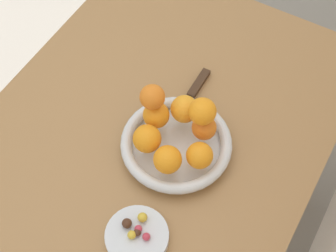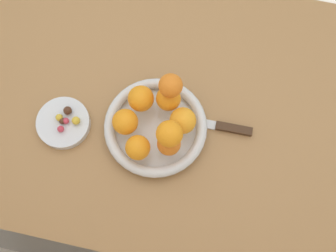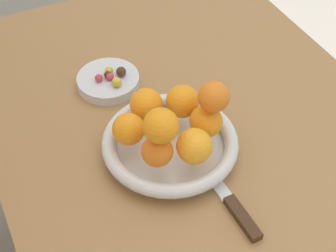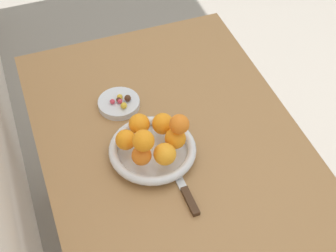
{
  "view_description": "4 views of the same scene",
  "coord_description": "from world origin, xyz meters",
  "px_view_note": "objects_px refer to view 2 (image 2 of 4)",
  "views": [
    {
      "loc": [
        0.5,
        0.35,
        1.75
      ],
      "look_at": [
        -0.01,
        0.06,
        0.85
      ],
      "focal_mm": 55.0,
      "sensor_mm": 36.0,
      "label": 1
    },
    {
      "loc": [
        -0.12,
        0.35,
        1.74
      ],
      "look_at": [
        -0.06,
        0.09,
        0.85
      ],
      "focal_mm": 45.0,
      "sensor_mm": 36.0,
      "label": 2
    },
    {
      "loc": [
        -0.59,
        0.35,
        1.46
      ],
      "look_at": [
        -0.03,
        0.08,
        0.82
      ],
      "focal_mm": 55.0,
      "sensor_mm": 36.0,
      "label": 3
    },
    {
      "loc": [
        -0.92,
        0.35,
        1.89
      ],
      "look_at": [
        -0.05,
        0.03,
        0.88
      ],
      "focal_mm": 55.0,
      "sensor_mm": 36.0,
      "label": 4
    }
  ],
  "objects_px": {
    "dining_table": "(154,112)",
    "candy_ball_2": "(62,121)",
    "candy_ball_5": "(66,121)",
    "orange_0": "(169,144)",
    "candy_ball_6": "(68,111)",
    "knife": "(209,124)",
    "candy_ball_1": "(76,121)",
    "candy_ball_3": "(62,121)",
    "fruit_bowl": "(156,127)",
    "orange_1": "(183,121)",
    "orange_7": "(170,86)",
    "candy_ball_4": "(59,118)",
    "orange_5": "(139,148)",
    "candy_ball_0": "(61,129)",
    "orange_4": "(125,122)",
    "orange_2": "(168,98)",
    "orange_3": "(141,99)",
    "candy_dish": "(64,123)"
  },
  "relations": [
    {
      "from": "candy_ball_1",
      "to": "candy_ball_3",
      "type": "height_order",
      "value": "candy_ball_1"
    },
    {
      "from": "dining_table",
      "to": "knife",
      "type": "xyz_separation_m",
      "value": [
        -0.15,
        0.03,
        0.09
      ]
    },
    {
      "from": "orange_4",
      "to": "knife",
      "type": "distance_m",
      "value": 0.21
    },
    {
      "from": "fruit_bowl",
      "to": "orange_4",
      "type": "relative_size",
      "value": 4.1
    },
    {
      "from": "orange_5",
      "to": "candy_ball_1",
      "type": "relative_size",
      "value": 2.87
    },
    {
      "from": "orange_1",
      "to": "candy_ball_4",
      "type": "height_order",
      "value": "orange_1"
    },
    {
      "from": "candy_ball_2",
      "to": "orange_2",
      "type": "bearing_deg",
      "value": -158.13
    },
    {
      "from": "orange_5",
      "to": "orange_7",
      "type": "bearing_deg",
      "value": -106.72
    },
    {
      "from": "orange_2",
      "to": "orange_7",
      "type": "bearing_deg",
      "value": -110.05
    },
    {
      "from": "candy_ball_4",
      "to": "knife",
      "type": "height_order",
      "value": "candy_ball_4"
    },
    {
      "from": "candy_ball_4",
      "to": "candy_ball_5",
      "type": "relative_size",
      "value": 1.14
    },
    {
      "from": "candy_dish",
      "to": "candy_ball_5",
      "type": "relative_size",
      "value": 8.29
    },
    {
      "from": "fruit_bowl",
      "to": "orange_5",
      "type": "height_order",
      "value": "orange_5"
    },
    {
      "from": "dining_table",
      "to": "candy_ball_5",
      "type": "xyz_separation_m",
      "value": [
        0.19,
        0.1,
        0.12
      ]
    },
    {
      "from": "candy_ball_1",
      "to": "orange_0",
      "type": "bearing_deg",
      "value": 175.76
    },
    {
      "from": "candy_dish",
      "to": "candy_ball_3",
      "type": "bearing_deg",
      "value": -161.13
    },
    {
      "from": "orange_2",
      "to": "orange_4",
      "type": "distance_m",
      "value": 0.12
    },
    {
      "from": "candy_ball_1",
      "to": "candy_ball_3",
      "type": "distance_m",
      "value": 0.03
    },
    {
      "from": "orange_0",
      "to": "orange_1",
      "type": "xyz_separation_m",
      "value": [
        -0.02,
        -0.06,
        0.0
      ]
    },
    {
      "from": "dining_table",
      "to": "candy_ball_1",
      "type": "relative_size",
      "value": 54.33
    },
    {
      "from": "orange_2",
      "to": "candy_ball_2",
      "type": "distance_m",
      "value": 0.26
    },
    {
      "from": "candy_ball_0",
      "to": "knife",
      "type": "relative_size",
      "value": 0.06
    },
    {
      "from": "orange_7",
      "to": "candy_ball_4",
      "type": "height_order",
      "value": "orange_7"
    },
    {
      "from": "dining_table",
      "to": "orange_4",
      "type": "relative_size",
      "value": 18.09
    },
    {
      "from": "orange_0",
      "to": "candy_ball_0",
      "type": "distance_m",
      "value": 0.27
    },
    {
      "from": "orange_1",
      "to": "orange_3",
      "type": "xyz_separation_m",
      "value": [
        0.11,
        -0.03,
        -0.0
      ]
    },
    {
      "from": "orange_0",
      "to": "candy_ball_6",
      "type": "distance_m",
      "value": 0.26
    },
    {
      "from": "orange_1",
      "to": "candy_ball_0",
      "type": "distance_m",
      "value": 0.29
    },
    {
      "from": "candy_ball_3",
      "to": "candy_ball_5",
      "type": "xyz_separation_m",
      "value": [
        -0.01,
        -0.0,
        0.0
      ]
    },
    {
      "from": "orange_1",
      "to": "orange_3",
      "type": "distance_m",
      "value": 0.11
    },
    {
      "from": "fruit_bowl",
      "to": "candy_ball_3",
      "type": "height_order",
      "value": "fruit_bowl"
    },
    {
      "from": "orange_0",
      "to": "candy_ball_2",
      "type": "distance_m",
      "value": 0.27
    },
    {
      "from": "orange_0",
      "to": "orange_4",
      "type": "height_order",
      "value": "orange_4"
    },
    {
      "from": "fruit_bowl",
      "to": "orange_4",
      "type": "xyz_separation_m",
      "value": [
        0.07,
        0.02,
        0.05
      ]
    },
    {
      "from": "fruit_bowl",
      "to": "orange_2",
      "type": "bearing_deg",
      "value": -106.52
    },
    {
      "from": "orange_5",
      "to": "candy_ball_6",
      "type": "relative_size",
      "value": 2.79
    },
    {
      "from": "candy_ball_3",
      "to": "candy_ball_4",
      "type": "distance_m",
      "value": 0.01
    },
    {
      "from": "orange_1",
      "to": "candy_ball_1",
      "type": "distance_m",
      "value": 0.26
    },
    {
      "from": "orange_7",
      "to": "candy_ball_1",
      "type": "xyz_separation_m",
      "value": [
        0.21,
        0.1,
        -0.1
      ]
    },
    {
      "from": "candy_ball_4",
      "to": "orange_1",
      "type": "bearing_deg",
      "value": -171.64
    },
    {
      "from": "orange_2",
      "to": "candy_ball_6",
      "type": "distance_m",
      "value": 0.25
    },
    {
      "from": "candy_dish",
      "to": "orange_2",
      "type": "bearing_deg",
      "value": -158.36
    },
    {
      "from": "fruit_bowl",
      "to": "orange_1",
      "type": "distance_m",
      "value": 0.08
    },
    {
      "from": "orange_0",
      "to": "orange_7",
      "type": "height_order",
      "value": "orange_7"
    },
    {
      "from": "dining_table",
      "to": "orange_0",
      "type": "height_order",
      "value": "orange_0"
    },
    {
      "from": "orange_3",
      "to": "knife",
      "type": "xyz_separation_m",
      "value": [
        -0.17,
        0.01,
        -0.07
      ]
    },
    {
      "from": "dining_table",
      "to": "orange_3",
      "type": "height_order",
      "value": "orange_3"
    },
    {
      "from": "dining_table",
      "to": "candy_ball_2",
      "type": "xyz_separation_m",
      "value": [
        0.2,
        0.11,
        0.12
      ]
    },
    {
      "from": "fruit_bowl",
      "to": "orange_3",
      "type": "distance_m",
      "value": 0.08
    },
    {
      "from": "dining_table",
      "to": "orange_5",
      "type": "relative_size",
      "value": 18.96
    }
  ]
}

